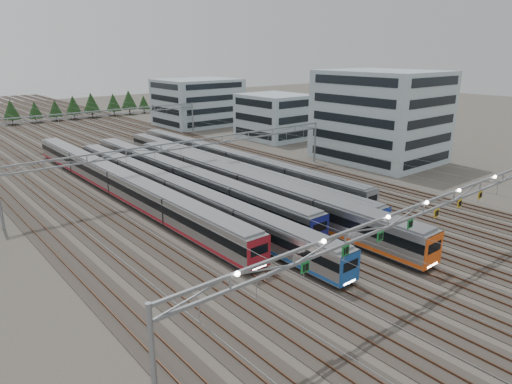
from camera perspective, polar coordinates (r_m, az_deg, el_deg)
ground at (r=47.93m, az=19.32°, el=-10.15°), size 400.00×400.00×0.00m
track_bed at (r=128.07m, az=-22.31°, el=7.11°), size 54.00×260.00×5.42m
train_a at (r=72.49m, az=-16.94°, el=1.24°), size 2.98×67.32×3.88m
train_b at (r=66.39m, az=-10.22°, el=0.17°), size 2.79×64.17×3.64m
train_c at (r=72.98m, az=-9.26°, el=1.89°), size 2.99×59.00×3.90m
train_d at (r=66.88m, az=-1.25°, el=0.79°), size 3.15×59.76×4.12m
train_e at (r=78.68m, az=-4.03°, el=2.97°), size 2.55×65.43×3.31m
train_f at (r=84.16m, az=-3.03°, el=4.01°), size 2.69×62.76×3.50m
gantry_near at (r=45.14m, az=20.30°, el=-2.18°), size 56.36×0.61×8.08m
gantry_mid at (r=73.02m, az=-7.85°, el=5.34°), size 56.36×0.36×8.00m
gantry_far at (r=113.28m, az=-20.20°, el=8.68°), size 56.36×0.36×8.00m
depot_bldg_south at (r=94.72m, az=15.26°, el=9.12°), size 18.00×22.00×17.64m
depot_bldg_mid at (r=115.60m, az=2.35°, el=9.41°), size 14.00×16.00×10.97m
depot_bldg_north at (r=137.96m, az=-7.27°, el=11.07°), size 22.00×18.00×13.36m
treeline at (r=157.74m, az=-23.99°, el=9.62°), size 106.40×5.60×7.02m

